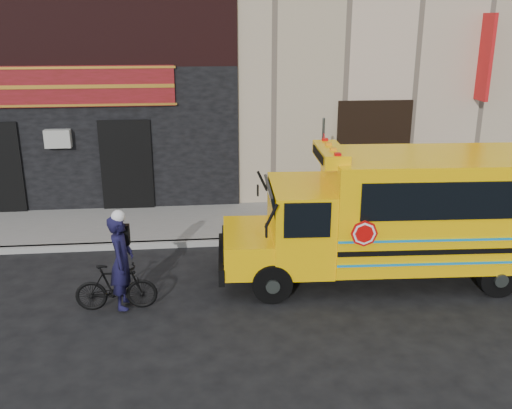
{
  "coord_description": "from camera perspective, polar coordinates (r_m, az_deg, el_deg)",
  "views": [
    {
      "loc": [
        -1.11,
        -10.68,
        5.4
      ],
      "look_at": [
        0.15,
        1.85,
        1.28
      ],
      "focal_mm": 40.0,
      "sensor_mm": 36.0,
      "label": 1
    }
  ],
  "objects": [
    {
      "name": "sidewalk",
      "position": [
        15.75,
        -1.36,
        -1.66
      ],
      "size": [
        40.0,
        3.0,
        0.15
      ],
      "primitive_type": "cube",
      "color": "slate",
      "rests_on": "ground"
    },
    {
      "name": "curb",
      "position": [
        14.35,
        -0.9,
        -3.68
      ],
      "size": [
        40.0,
        0.2,
        0.15
      ],
      "primitive_type": "cube",
      "color": "gray",
      "rests_on": "ground"
    },
    {
      "name": "bicycle",
      "position": [
        11.43,
        -13.81,
        -8.02
      ],
      "size": [
        1.57,
        0.45,
        0.94
      ],
      "primitive_type": "imported",
      "rotation": [
        0.0,
        0.0,
        1.57
      ],
      "color": "black",
      "rests_on": "ground"
    },
    {
      "name": "sign_pole",
      "position": [
        14.76,
        6.62,
        3.38
      ],
      "size": [
        0.07,
        0.27,
        3.04
      ],
      "color": "#3C433F",
      "rests_on": "ground"
    },
    {
      "name": "ground",
      "position": [
        12.02,
        0.17,
        -8.6
      ],
      "size": [
        120.0,
        120.0,
        0.0
      ],
      "primitive_type": "plane",
      "color": "black",
      "rests_on": "ground"
    },
    {
      "name": "cyclist",
      "position": [
        11.24,
        -13.27,
        -5.84
      ],
      "size": [
        0.5,
        0.72,
        1.87
      ],
      "primitive_type": "imported",
      "rotation": [
        0.0,
        0.0,
        1.48
      ],
      "color": "black",
      "rests_on": "ground"
    },
    {
      "name": "school_bus",
      "position": [
        12.42,
        14.41,
        -0.75
      ],
      "size": [
        6.98,
        2.5,
        2.92
      ],
      "color": "black",
      "rests_on": "ground"
    }
  ]
}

